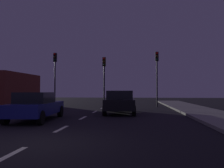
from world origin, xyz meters
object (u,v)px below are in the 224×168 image
object	(u,v)px
traffic_signal_right	(157,68)
car_stopped_ahead	(120,102)
traffic_signal_left	(55,69)
car_adjacent_lane	(36,106)
traffic_signal_center	(104,72)

from	to	relation	value
traffic_signal_right	car_stopped_ahead	size ratio (longest dim) A/B	1.15
traffic_signal_left	car_adjacent_lane	bearing A→B (deg)	-74.79
traffic_signal_left	car_stopped_ahead	world-z (taller)	traffic_signal_left
car_stopped_ahead	car_adjacent_lane	xyz separation A→B (m)	(-4.04, -4.15, -0.04)
traffic_signal_center	car_adjacent_lane	bearing A→B (deg)	-100.23
traffic_signal_left	traffic_signal_center	xyz separation A→B (m)	(5.03, -0.00, -0.33)
car_stopped_ahead	car_adjacent_lane	size ratio (longest dim) A/B	1.02
traffic_signal_left	traffic_signal_center	bearing A→B (deg)	-0.01
traffic_signal_center	car_stopped_ahead	xyz separation A→B (m)	(2.04, -6.97, -2.63)
traffic_signal_center	car_adjacent_lane	xyz separation A→B (m)	(-2.01, -11.12, -2.68)
car_adjacent_lane	traffic_signal_left	bearing A→B (deg)	105.21
traffic_signal_center	car_stopped_ahead	size ratio (longest dim) A/B	1.05
traffic_signal_right	car_stopped_ahead	xyz separation A→B (m)	(-3.13, -6.97, -2.92)
car_stopped_ahead	car_adjacent_lane	world-z (taller)	car_stopped_ahead
car_adjacent_lane	car_stopped_ahead	bearing A→B (deg)	45.73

